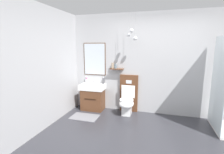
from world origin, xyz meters
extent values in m
cube|color=#2D2D33|center=(0.00, 0.00, -0.05)|extent=(5.98, 4.77, 0.10)
cube|color=#A8A8AA|center=(0.00, 1.72, 1.29)|extent=(4.78, 0.12, 2.58)
cube|color=#4C301E|center=(-1.71, 1.66, 1.39)|extent=(0.63, 0.02, 0.89)
cube|color=silver|center=(-1.71, 1.65, 1.39)|extent=(0.59, 0.01, 0.85)
cube|color=#56331E|center=(-1.06, 1.58, 1.16)|extent=(0.36, 0.14, 0.02)
cylinder|color=gray|center=(-1.17, 1.58, 1.24)|extent=(0.06, 0.06, 0.15)
cylinder|color=slate|center=(-1.09, 1.57, 1.22)|extent=(0.06, 0.06, 0.11)
cylinder|color=gray|center=(-0.56, 1.40, 2.28)|extent=(0.01, 0.01, 0.60)
sphere|color=silver|center=(-0.56, 1.40, 1.93)|extent=(0.10, 0.10, 0.10)
cylinder|color=gray|center=(-0.72, 1.41, 2.32)|extent=(0.01, 0.01, 0.53)
sphere|color=silver|center=(-0.72, 1.41, 2.01)|extent=(0.09, 0.09, 0.09)
cylinder|color=gray|center=(-0.64, 1.30, 2.37)|extent=(0.01, 0.01, 0.43)
sphere|color=silver|center=(-0.64, 1.30, 2.10)|extent=(0.09, 0.09, 0.09)
cube|color=#A8A8AA|center=(-2.33, 0.00, 1.29)|extent=(0.12, 3.57, 2.58)
cube|color=slate|center=(-1.71, 0.91, 0.01)|extent=(0.68, 0.44, 0.01)
cube|color=#56331E|center=(-1.71, 1.48, 0.29)|extent=(0.60, 0.41, 0.58)
cube|color=black|center=(-1.71, 1.27, 0.36)|extent=(0.33, 0.01, 0.02)
cube|color=white|center=(-1.71, 1.48, 0.65)|extent=(0.66, 0.44, 0.15)
cube|color=silver|center=(-1.71, 1.45, 0.71)|extent=(0.41, 0.24, 0.03)
cylinder|color=silver|center=(-1.71, 1.65, 0.78)|extent=(0.03, 0.03, 0.11)
cylinder|color=silver|center=(-1.71, 1.60, 0.82)|extent=(0.02, 0.11, 0.02)
cube|color=#56331E|center=(-0.73, 1.65, 0.50)|extent=(0.48, 0.10, 1.00)
cube|color=silver|center=(-0.73, 1.59, 0.82)|extent=(0.15, 0.01, 0.09)
cube|color=white|center=(-0.73, 1.38, 0.17)|extent=(0.22, 0.30, 0.34)
ellipsoid|color=white|center=(-0.73, 1.30, 0.32)|extent=(0.37, 0.46, 0.24)
torus|color=white|center=(-0.73, 1.30, 0.42)|extent=(0.35, 0.35, 0.04)
cube|color=white|center=(-0.73, 1.52, 0.57)|extent=(0.35, 0.03, 0.33)
cylinder|color=silver|center=(-1.96, 1.62, 0.77)|extent=(0.07, 0.07, 0.09)
cylinder|color=purple|center=(-1.95, 1.62, 0.82)|extent=(0.02, 0.02, 0.16)
cube|color=white|center=(-1.94, 1.63, 0.90)|extent=(0.01, 0.02, 0.03)
cylinder|color=purple|center=(-1.96, 1.64, 0.82)|extent=(0.01, 0.04, 0.16)
cube|color=white|center=(-1.97, 1.63, 0.90)|extent=(0.01, 0.02, 0.03)
cylinder|color=white|center=(-1.98, 1.62, 0.82)|extent=(0.03, 0.04, 0.16)
cube|color=white|center=(-1.96, 1.61, 0.91)|extent=(0.02, 0.02, 0.03)
cylinder|color=#DB3847|center=(-1.96, 1.61, 0.82)|extent=(0.03, 0.01, 0.16)
cube|color=white|center=(-1.95, 1.61, 0.90)|extent=(0.02, 0.02, 0.03)
cylinder|color=#4C4C51|center=(-1.45, 1.63, 0.80)|extent=(0.06, 0.06, 0.16)
cylinder|color=silver|center=(-1.45, 1.63, 0.90)|extent=(0.02, 0.02, 0.04)
cube|color=silver|center=(1.20, 1.11, 1.00)|extent=(0.02, 0.88, 1.90)
camera|label=1|loc=(0.03, -2.68, 1.74)|focal=26.84mm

